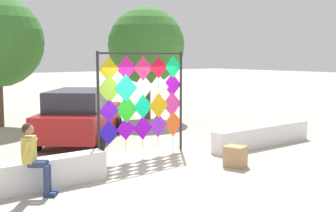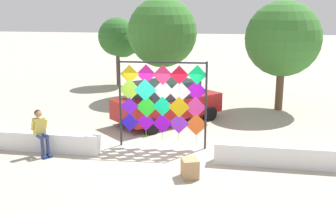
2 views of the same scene
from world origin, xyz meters
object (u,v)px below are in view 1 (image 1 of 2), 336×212
at_px(kite_display_rack, 143,96).
at_px(parked_car, 80,116).
at_px(tree_broadleaf, 147,47).
at_px(cardboard_box_large, 235,156).
at_px(seated_vendor, 34,154).

distance_m(kite_display_rack, parked_car, 3.16).
height_order(kite_display_rack, tree_broadleaf, tree_broadleaf).
bearing_deg(parked_car, cardboard_box_large, -73.21).
distance_m(kite_display_rack, tree_broadleaf, 7.61).
xyz_separation_m(parked_car, cardboard_box_large, (1.61, -5.35, -0.60)).
height_order(parked_car, cardboard_box_large, parked_car).
xyz_separation_m(parked_car, tree_broadleaf, (4.80, 3.02, 2.31)).
relative_size(kite_display_rack, tree_broadleaf, 0.60).
xyz_separation_m(cardboard_box_large, tree_broadleaf, (3.19, 8.38, 2.91)).
relative_size(seated_vendor, tree_broadleaf, 0.30).
distance_m(kite_display_rack, seated_vendor, 4.03).
bearing_deg(seated_vendor, tree_broadleaf, 42.94).
height_order(kite_display_rack, parked_car, kite_display_rack).
xyz_separation_m(seated_vendor, parked_car, (3.24, 4.46, 0.00)).
xyz_separation_m(seated_vendor, tree_broadleaf, (8.05, 7.49, 2.31)).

